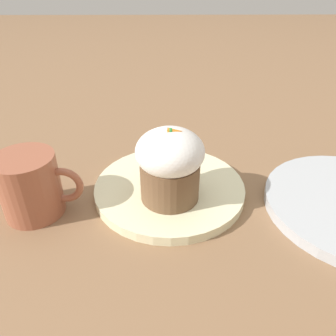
{
  "coord_description": "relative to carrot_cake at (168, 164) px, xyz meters",
  "views": [
    {
      "loc": [
        -0.01,
        -0.44,
        0.33
      ],
      "look_at": [
        -0.0,
        -0.03,
        0.07
      ],
      "focal_mm": 35.0,
      "sensor_mm": 36.0,
      "label": 1
    }
  ],
  "objects": [
    {
      "name": "ground_plane",
      "position": [
        0.0,
        0.03,
        -0.08
      ],
      "size": [
        4.0,
        4.0,
        0.0
      ],
      "primitive_type": "plane",
      "color": "#846042"
    },
    {
      "name": "dessert_plate",
      "position": [
        0.0,
        0.03,
        -0.07
      ],
      "size": [
        0.25,
        0.25,
        0.02
      ],
      "color": "beige",
      "rests_on": "ground_plane"
    },
    {
      "name": "spoon",
      "position": [
        -0.0,
        0.06,
        -0.06
      ],
      "size": [
        0.04,
        0.11,
        0.01
      ],
      "color": "#B7B7BC",
      "rests_on": "dessert_plate"
    },
    {
      "name": "carrot_cake",
      "position": [
        0.0,
        0.0,
        0.0
      ],
      "size": [
        0.1,
        0.1,
        0.12
      ],
      "color": "brown",
      "rests_on": "dessert_plate"
    },
    {
      "name": "coffee_cup",
      "position": [
        -0.2,
        -0.01,
        -0.03
      ],
      "size": [
        0.12,
        0.09,
        0.1
      ],
      "color": "#9E563D",
      "rests_on": "ground_plane"
    }
  ]
}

